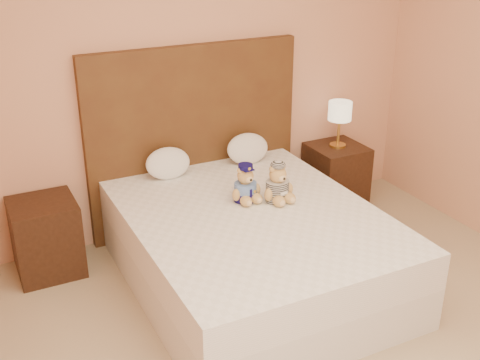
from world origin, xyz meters
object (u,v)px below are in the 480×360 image
bed (253,248)px  teddy_prisoner (278,183)px  pillow_right (248,147)px  nightstand_left (46,237)px  teddy_police (245,183)px  pillow_left (168,162)px  lamp (340,113)px  nightstand_right (336,175)px

bed → teddy_prisoner: bearing=21.6°
pillow_right → bed: bearing=-114.9°
nightstand_left → teddy_police: teddy_police is taller
bed → pillow_left: pillow_left is taller
lamp → teddy_prisoner: 1.24m
pillow_left → nightstand_left: bearing=-178.2°
nightstand_left → teddy_prisoner: teddy_prisoner is taller
lamp → teddy_prisoner: bearing=-145.1°
teddy_police → teddy_prisoner: size_ratio=0.98×
bed → nightstand_left: bearing=147.4°
teddy_police → pillow_right: (0.34, 0.63, -0.01)m
nightstand_right → pillow_left: bearing=178.9°
bed → nightstand_left: 1.48m
bed → pillow_left: bearing=109.6°
teddy_prisoner → teddy_police: bearing=146.5°
pillow_left → pillow_right: 0.68m
pillow_left → teddy_police: bearing=-62.1°
nightstand_left → pillow_right: size_ratio=1.53×
teddy_prisoner → pillow_right: (0.14, 0.73, -0.01)m
nightstand_right → teddy_police: 1.41m
lamp → pillow_right: 0.88m
teddy_prisoner → bed: bearing=-165.4°
bed → lamp: 1.59m
nightstand_left → pillow_right: 1.68m
bed → nightstand_left: same height
bed → pillow_left: 0.97m
nightstand_left → lamp: 2.56m
teddy_police → pillow_left: 0.72m
pillow_right → nightstand_right: bearing=-2.0°
teddy_prisoner → pillow_right: teddy_prisoner is taller
nightstand_left → lamp: lamp is taller
lamp → teddy_police: size_ratio=1.48×
bed → pillow_left: (-0.30, 0.83, 0.40)m
lamp → pillow_left: lamp is taller
teddy_police → pillow_right: 0.72m
nightstand_left → lamp: (2.50, 0.00, 0.57)m
nightstand_left → nightstand_right: size_ratio=1.00×
lamp → teddy_police: (-1.21, -0.60, -0.16)m
lamp → nightstand_right: bearing=0.0°
teddy_police → pillow_right: teddy_police is taller
nightstand_left → teddy_prisoner: size_ratio=2.00×
nightstand_right → pillow_right: pillow_right is taller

